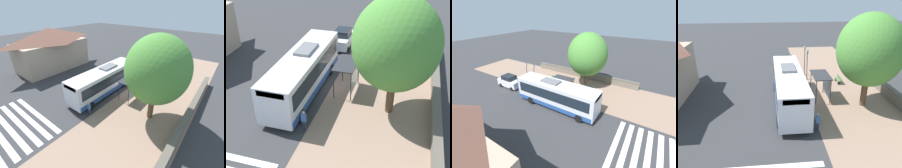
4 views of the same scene
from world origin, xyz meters
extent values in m
plane|color=#353538|center=(0.00, 0.00, 0.00)|extent=(120.00, 120.00, 0.00)
cube|color=#937560|center=(-4.50, 0.00, 0.01)|extent=(9.00, 44.00, 0.02)
cube|color=#6B6356|center=(-8.55, 0.00, 0.58)|extent=(0.50, 20.00, 1.15)
cube|color=#5B5449|center=(-8.55, 0.00, 1.19)|extent=(0.60, 20.00, 0.08)
cube|color=silver|center=(2.00, 1.37, 1.94)|extent=(2.63, 11.08, 2.98)
cube|color=black|center=(2.00, 1.37, 2.32)|extent=(2.67, 10.19, 1.31)
cube|color=#264C93|center=(2.00, 1.37, 0.75)|extent=(2.67, 10.86, 0.60)
cube|color=#264C93|center=(2.00, -4.14, 1.94)|extent=(2.67, 0.06, 2.86)
cube|color=black|center=(2.00, 6.87, 3.13)|extent=(1.97, 0.08, 0.42)
cube|color=slate|center=(2.00, 0.54, 3.54)|extent=(1.31, 2.44, 0.22)
cylinder|color=black|center=(0.77, 5.24, 0.50)|extent=(0.30, 1.00, 1.00)
cylinder|color=black|center=(3.23, 5.24, 0.50)|extent=(0.30, 1.00, 1.00)
cylinder|color=black|center=(0.77, -2.07, 0.50)|extent=(0.30, 1.00, 1.00)
cylinder|color=black|center=(3.23, -2.07, 0.50)|extent=(0.30, 1.00, 1.00)
cylinder|color=#2D2D33|center=(-0.63, -1.16, 1.27)|extent=(0.08, 0.08, 2.54)
cylinder|color=#2D2D33|center=(-0.63, 1.66, 1.27)|extent=(0.08, 0.08, 2.54)
cylinder|color=#2D2D33|center=(-2.05, -1.16, 1.27)|extent=(0.08, 0.08, 2.54)
cylinder|color=#2D2D33|center=(-2.05, 1.66, 1.27)|extent=(0.08, 0.08, 2.54)
cube|color=#2D2D33|center=(-1.34, 0.25, 2.58)|extent=(1.72, 3.12, 0.08)
cube|color=silver|center=(-2.03, 0.25, 1.40)|extent=(0.03, 2.54, 2.03)
cylinder|color=#2D3347|center=(0.10, 6.05, 0.39)|extent=(0.12, 0.12, 0.79)
cylinder|color=#2D3347|center=(0.26, 6.05, 0.39)|extent=(0.12, 0.12, 0.79)
cube|color=#38609E|center=(0.18, 6.05, 1.11)|extent=(0.34, 0.22, 0.64)
sphere|color=tan|center=(0.18, 6.05, 1.53)|extent=(0.22, 0.22, 0.22)
cube|color=#4C7247|center=(-4.44, -3.55, 0.45)|extent=(0.40, 1.49, 0.06)
cube|color=#4C7247|center=(-4.61, -3.55, 0.68)|extent=(0.04, 1.49, 0.40)
cube|color=black|center=(-4.44, -4.14, 0.23)|extent=(0.32, 0.06, 0.45)
cube|color=black|center=(-4.44, -2.95, 0.23)|extent=(0.32, 0.06, 0.45)
cylinder|color=#4C4C51|center=(-0.80, -6.54, 0.08)|extent=(0.24, 0.24, 0.16)
cylinder|color=#4C4C51|center=(-0.80, -6.54, 1.75)|extent=(0.10, 0.10, 3.50)
cube|color=silver|center=(-0.80, -6.54, 3.68)|extent=(0.24, 0.24, 0.35)
pyramid|color=#4C4C51|center=(-0.80, -6.54, 3.92)|extent=(0.28, 0.28, 0.14)
cylinder|color=#4C4C51|center=(-0.85, -4.97, 0.08)|extent=(0.24, 0.24, 0.16)
cylinder|color=#4C4C51|center=(-0.85, -4.97, 1.70)|extent=(0.10, 0.10, 3.39)
cube|color=silver|center=(-0.85, -4.97, 3.57)|extent=(0.24, 0.24, 0.35)
pyramid|color=#4C4C51|center=(-0.85, -4.97, 3.81)|extent=(0.28, 0.28, 0.14)
cylinder|color=brown|center=(-5.20, 2.22, 1.93)|extent=(0.58, 0.58, 3.87)
ellipsoid|color=#4C8C38|center=(-5.20, 2.22, 5.52)|extent=(6.01, 6.01, 6.62)
cube|color=silver|center=(1.34, -8.50, 0.81)|extent=(1.85, 3.99, 1.07)
cube|color=black|center=(1.34, -8.60, 1.67)|extent=(1.57, 2.08, 0.67)
cylinder|color=black|center=(0.46, -7.20, 0.32)|extent=(0.22, 0.64, 0.64)
cylinder|color=black|center=(2.21, -7.20, 0.32)|extent=(0.22, 0.64, 0.64)
cylinder|color=black|center=(0.46, -9.80, 0.32)|extent=(0.22, 0.64, 0.64)
cylinder|color=black|center=(2.21, -9.80, 0.32)|extent=(0.22, 0.64, 0.64)
camera|label=1|loc=(-9.90, 14.69, 10.96)|focal=24.00mm
camera|label=2|loc=(-6.20, 19.88, 12.97)|focal=45.00mm
camera|label=3|loc=(15.60, 10.96, 11.70)|focal=24.00mm
camera|label=4|loc=(3.81, 20.45, 10.39)|focal=35.00mm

